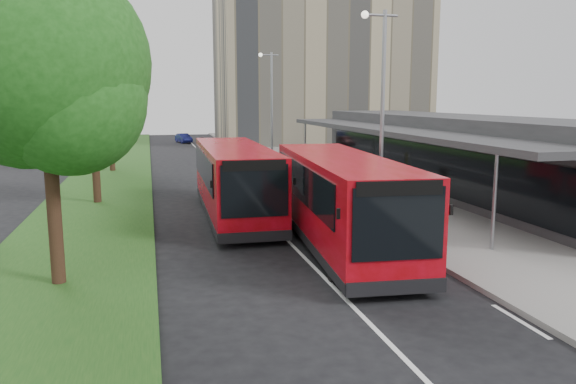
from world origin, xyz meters
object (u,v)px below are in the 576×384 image
(tree_mid, at_px, (91,85))
(bollard, at_px, (293,164))
(tree_far, at_px, (108,90))
(litter_bin, at_px, (329,178))
(bus_main, at_px, (341,201))
(car_near, at_px, (212,143))
(car_far, at_px, (184,138))
(tree_near, at_px, (45,77))
(lamp_post_near, at_px, (381,103))
(bus_second, at_px, (235,181))
(lamp_post_far, at_px, (271,101))

(tree_mid, relative_size, bollard, 7.63)
(tree_far, bearing_deg, litter_bin, -40.52)
(bus_main, xyz_separation_m, car_near, (0.00, 38.51, -1.01))
(car_far, bearing_deg, car_near, -88.33)
(tree_near, height_order, lamp_post_near, tree_near)
(tree_near, bearing_deg, lamp_post_near, 23.97)
(bus_second, bearing_deg, tree_near, -126.45)
(tree_far, height_order, litter_bin, tree_far)
(car_near, bearing_deg, bollard, -76.71)
(car_near, bearing_deg, tree_near, -96.75)
(bus_second, bearing_deg, bollard, 66.24)
(tree_near, bearing_deg, tree_far, 90.00)
(tree_near, relative_size, tree_far, 0.99)
(litter_bin, bearing_deg, tree_far, 139.48)
(tree_far, relative_size, bus_second, 0.80)
(lamp_post_near, xyz_separation_m, litter_bin, (0.85, 8.81, -4.17))
(lamp_post_near, distance_m, car_near, 35.81)
(car_far, bearing_deg, tree_near, -112.04)
(bus_main, bearing_deg, tree_near, -162.88)
(lamp_post_near, distance_m, bollard, 15.25)
(bus_second, bearing_deg, car_far, 90.73)
(tree_mid, distance_m, bus_main, 13.79)
(lamp_post_near, height_order, lamp_post_far, same)
(tree_mid, bearing_deg, lamp_post_far, 49.32)
(lamp_post_far, bearing_deg, bollard, -86.12)
(car_far, bearing_deg, litter_bin, -95.21)
(tree_near, height_order, car_far, tree_near)
(bollard, height_order, car_near, bollard)
(litter_bin, xyz_separation_m, bollard, (-0.49, 5.89, 0.16))
(tree_near, distance_m, lamp_post_near, 12.20)
(tree_near, distance_m, tree_far, 24.00)
(tree_mid, height_order, bollard, tree_mid)
(lamp_post_far, bearing_deg, litter_bin, -85.64)
(car_near, bearing_deg, tree_mid, -101.54)
(tree_mid, xyz_separation_m, bus_main, (8.52, -10.10, -3.95))
(tree_mid, height_order, lamp_post_near, tree_mid)
(bollard, bearing_deg, car_far, 100.44)
(car_near, bearing_deg, tree_far, -112.28)
(car_far, bearing_deg, tree_mid, -114.42)
(car_far, bearing_deg, bus_main, -101.85)
(tree_near, bearing_deg, bus_main, 12.59)
(tree_far, height_order, bus_second, tree_far)
(litter_bin, bearing_deg, bus_second, -134.70)
(lamp_post_near, relative_size, bus_second, 0.76)
(lamp_post_near, height_order, bollard, lamp_post_near)
(bus_main, bearing_deg, lamp_post_far, 88.07)
(tree_mid, bearing_deg, car_near, 73.31)
(tree_mid, bearing_deg, bollard, 33.68)
(litter_bin, bearing_deg, lamp_post_far, 94.36)
(litter_bin, bearing_deg, car_near, 97.40)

